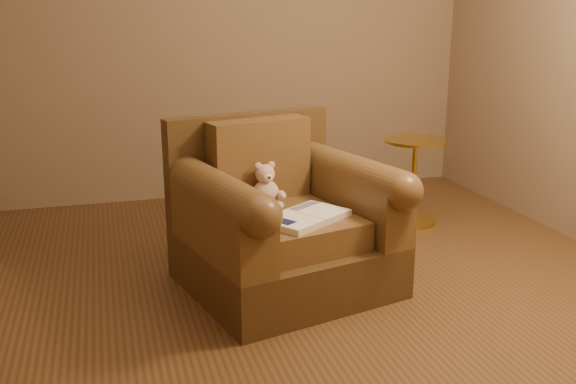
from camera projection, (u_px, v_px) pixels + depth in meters
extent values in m
plane|color=brown|center=(306.00, 284.00, 3.68)|extent=(4.00, 4.00, 0.00)
cube|color=#7C664C|center=(231.00, 32.00, 5.16)|extent=(4.00, 0.02, 2.70)
cube|color=#463017|center=(285.00, 262.00, 3.61)|extent=(1.24, 1.20, 0.29)
cube|color=#463017|center=(249.00, 166.00, 3.85)|extent=(1.03, 0.35, 0.64)
cube|color=brown|center=(290.00, 227.00, 3.51)|extent=(0.76, 0.85, 0.16)
cube|color=brown|center=(259.00, 159.00, 3.72)|extent=(0.62, 0.30, 0.47)
cube|color=brown|center=(221.00, 224.00, 3.28)|extent=(0.41, 0.90, 0.33)
cube|color=brown|center=(352.00, 201.00, 3.69)|extent=(0.41, 0.90, 0.33)
cylinder|color=brown|center=(220.00, 193.00, 3.24)|extent=(0.41, 0.90, 0.21)
cylinder|color=brown|center=(353.00, 173.00, 3.64)|extent=(0.41, 0.90, 0.21)
ellipsoid|color=#CDA78F|center=(266.00, 193.00, 3.61)|extent=(0.15, 0.14, 0.16)
sphere|color=#CDA78F|center=(265.00, 174.00, 3.59)|extent=(0.11, 0.11, 0.11)
ellipsoid|color=#CDA78F|center=(258.00, 166.00, 3.57)|extent=(0.04, 0.03, 0.04)
ellipsoid|color=#CDA78F|center=(271.00, 165.00, 3.59)|extent=(0.04, 0.03, 0.04)
ellipsoid|color=beige|center=(268.00, 178.00, 3.54)|extent=(0.05, 0.03, 0.04)
sphere|color=black|center=(269.00, 178.00, 3.53)|extent=(0.02, 0.02, 0.02)
ellipsoid|color=#CDA78F|center=(258.00, 198.00, 3.53)|extent=(0.05, 0.10, 0.05)
ellipsoid|color=#CDA78F|center=(281.00, 195.00, 3.58)|extent=(0.05, 0.10, 0.05)
ellipsoid|color=#CDA78F|center=(265.00, 207.00, 3.53)|extent=(0.06, 0.10, 0.05)
ellipsoid|color=#CDA78F|center=(278.00, 205.00, 3.56)|extent=(0.06, 0.10, 0.05)
cube|color=beige|center=(306.00, 218.00, 3.37)|extent=(0.53, 0.48, 0.03)
cube|color=white|center=(292.00, 220.00, 3.28)|extent=(0.34, 0.35, 0.00)
cube|color=white|center=(319.00, 209.00, 3.45)|extent=(0.34, 0.35, 0.00)
cube|color=beige|center=(306.00, 214.00, 3.36)|extent=(0.16, 0.23, 0.00)
cube|color=#0F1638|center=(285.00, 222.00, 3.24)|extent=(0.12, 0.12, 0.00)
cube|color=slate|center=(305.00, 206.00, 3.51)|extent=(0.20, 0.16, 0.00)
cylinder|color=gold|center=(411.00, 221.00, 4.74)|extent=(0.36, 0.36, 0.03)
cylinder|color=gold|center=(413.00, 182.00, 4.66)|extent=(0.04, 0.04, 0.58)
cylinder|color=gold|center=(416.00, 141.00, 4.58)|extent=(0.45, 0.45, 0.02)
cylinder|color=gold|center=(416.00, 143.00, 4.58)|extent=(0.04, 0.04, 0.02)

